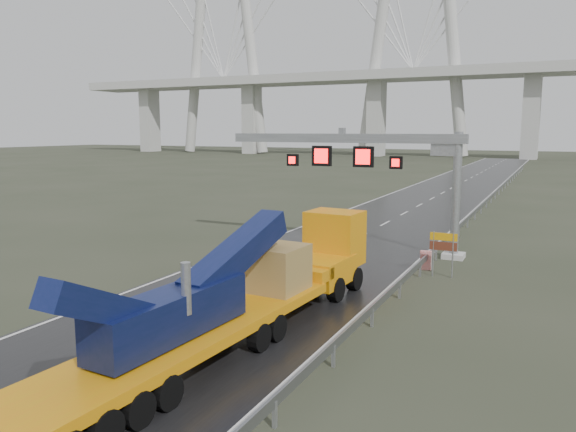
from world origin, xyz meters
The scene contains 7 objects.
ground centered at (0.00, 0.00, 0.00)m, with size 400.00×400.00×0.00m, color #2F3425.
road centered at (0.00, 40.00, 0.01)m, with size 11.00×200.00×0.02m, color black.
guardrail centered at (6.10, 30.00, 0.70)m, with size 0.20×140.00×1.40m, color gray, non-canonical shape.
sign_gantry centered at (2.10, 17.99, 5.61)m, with size 14.90×1.20×7.42m.
heavy_haul_truck centered at (2.35, 3.10, 1.67)m, with size 3.88×18.48×4.31m.
exit_sign_pair centered at (7.10, 13.48, 1.60)m, with size 1.33×0.08×2.29m.
striped_barrier centered at (6.02, 14.67, 0.50)m, with size 0.59×0.32×1.00m, color red.
Camera 1 is at (12.01, -14.50, 7.30)m, focal length 35.00 mm.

